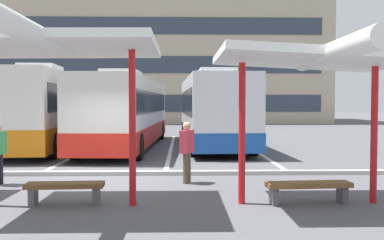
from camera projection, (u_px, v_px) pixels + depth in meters
ground_plane at (99, 177)px, 11.99m from camera, size 160.00×160.00×0.00m
terminal_building at (161, 39)px, 48.55m from camera, size 34.68×15.52×21.46m
coach_bus_0 at (50, 111)px, 19.74m from camera, size 3.16×11.72×3.71m
coach_bus_1 at (128, 113)px, 19.94m from camera, size 3.08×12.31×3.49m
coach_bus_2 at (213, 112)px, 20.20m from camera, size 3.01×10.47×3.58m
lane_stripe_0 at (9, 149)px, 19.36m from camera, size 0.16×14.00×0.01m
lane_stripe_1 at (90, 148)px, 19.46m from camera, size 0.16×14.00×0.01m
lane_stripe_2 at (171, 148)px, 19.55m from camera, size 0.16×14.00×0.01m
lane_stripe_3 at (251, 148)px, 19.64m from camera, size 0.16×14.00×0.01m
waiting_shelter_1 at (58, 48)px, 8.24m from camera, size 3.80×4.99×3.38m
bench_2 at (65, 188)px, 8.72m from camera, size 1.60×0.50×0.45m
waiting_shelter_2 at (313, 61)px, 8.45m from camera, size 3.76×4.71×3.16m
bench_3 at (308, 188)px, 8.78m from camera, size 1.78×0.54×0.45m
platform_kerb at (101, 173)px, 12.25m from camera, size 44.00×0.24×0.12m
waiting_passenger_1 at (187, 148)px, 11.03m from camera, size 0.39×0.51×1.59m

